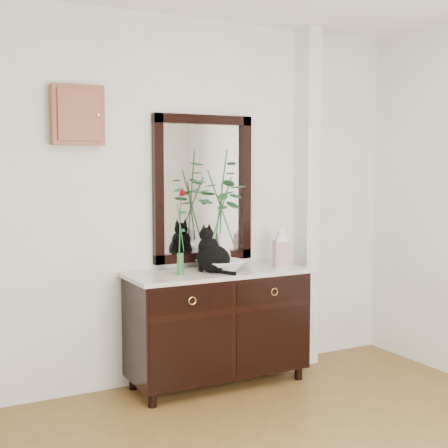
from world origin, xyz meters
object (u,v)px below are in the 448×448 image
cat (213,249)px  ginger_jar (281,246)px  sideboard (218,321)px  lotus_bowl (221,265)px

cat → ginger_jar: bearing=-25.6°
sideboard → lotus_bowl: size_ratio=4.12×
sideboard → cat: cat is taller
sideboard → ginger_jar: size_ratio=4.29×
cat → lotus_bowl: size_ratio=1.01×
cat → lotus_bowl: 0.15m
cat → ginger_jar: 0.57m
ginger_jar → sideboard: bearing=174.5°
cat → ginger_jar: (0.57, -0.01, -0.01)m
lotus_bowl → sideboard: bearing=155.6°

